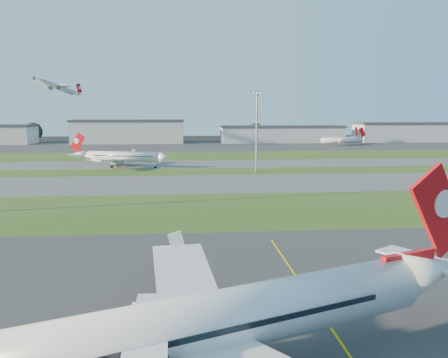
{
  "coord_description": "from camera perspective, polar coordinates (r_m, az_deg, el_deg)",
  "views": [
    {
      "loc": [
        -7.41,
        -32.27,
        18.71
      ],
      "look_at": [
        -0.81,
        46.03,
        7.0
      ],
      "focal_mm": 35.0,
      "sensor_mm": 36.0,
      "label": 1
    }
  ],
  "objects": [
    {
      "name": "ground",
      "position": [
        38.03,
        7.57,
        -21.08
      ],
      "size": [
        700.0,
        700.0,
        0.0
      ],
      "primitive_type": "plane",
      "color": "black",
      "rests_on": "ground"
    },
    {
      "name": "apron_near",
      "position": [
        38.03,
        7.57,
        -21.07
      ],
      "size": [
        300.0,
        70.0,
        0.01
      ],
      "primitive_type": "cube",
      "color": "#333335",
      "rests_on": "ground"
    },
    {
      "name": "grass_strip_a",
      "position": [
        86.64,
        0.21,
        -3.99
      ],
      "size": [
        300.0,
        34.0,
        0.01
      ],
      "primitive_type": "cube",
      "color": "#2E541C",
      "rests_on": "ground"
    },
    {
      "name": "taxiway_a",
      "position": [
        118.98,
        -1.18,
        -0.57
      ],
      "size": [
        300.0,
        32.0,
        0.01
      ],
      "primitive_type": "cube",
      "color": "#515154",
      "rests_on": "ground"
    },
    {
      "name": "grass_strip_b",
      "position": [
        143.68,
        -1.82,
        0.99
      ],
      "size": [
        300.0,
        18.0,
        0.01
      ],
      "primitive_type": "cube",
      "color": "#2E541C",
      "rests_on": "ground"
    },
    {
      "name": "taxiway_b",
      "position": [
        165.5,
        -2.22,
        1.98
      ],
      "size": [
        300.0,
        26.0,
        0.01
      ],
      "primitive_type": "cube",
      "color": "#515154",
      "rests_on": "ground"
    },
    {
      "name": "grass_strip_c",
      "position": [
        198.29,
        -2.65,
        3.06
      ],
      "size": [
        300.0,
        40.0,
        0.01
      ],
      "primitive_type": "cube",
      "color": "#2E541C",
      "rests_on": "ground"
    },
    {
      "name": "apron_far",
      "position": [
        258.05,
        -3.16,
        4.31
      ],
      "size": [
        400.0,
        80.0,
        0.01
      ],
      "primitive_type": "cube",
      "color": "#333335",
      "rests_on": "ground"
    },
    {
      "name": "yellow_line",
      "position": [
        39.31,
        15.18,
        -20.26
      ],
      "size": [
        0.25,
        60.0,
        0.02
      ],
      "primitive_type": "cube",
      "color": "gold",
      "rests_on": "ground"
    },
    {
      "name": "airliner_parked",
      "position": [
        31.4,
        -0.5,
        -18.3
      ],
      "size": [
        39.89,
        33.76,
        13.02
      ],
      "rotation": [
        0.0,
        0.0,
        0.35
      ],
      "color": "silver",
      "rests_on": "ground"
    },
    {
      "name": "airliner_taxiing",
      "position": [
        158.25,
        -13.15,
        2.85
      ],
      "size": [
        33.49,
        28.24,
        10.8
      ],
      "rotation": [
        0.0,
        0.0,
        2.83
      ],
      "color": "silver",
      "rests_on": "ground"
    },
    {
      "name": "airliner_departing",
      "position": [
        262.69,
        -21.23,
        11.29
      ],
      "size": [
        21.56,
        20.15,
        8.73
      ],
      "rotation": [
        0.0,
        0.0,
        0.75
      ],
      "color": "silver"
    },
    {
      "name": "mini_jet_near",
      "position": [
        279.75,
        15.88,
        4.99
      ],
      "size": [
        21.02,
        21.87,
        9.48
      ],
      "rotation": [
        0.0,
        0.0,
        0.81
      ],
      "color": "silver",
      "rests_on": "ground"
    },
    {
      "name": "mini_jet_far",
      "position": [
        270.57,
        15.18,
        4.91
      ],
      "size": [
        28.59,
        6.33,
        9.48
      ],
      "rotation": [
        0.0,
        0.0,
        0.12
      ],
      "color": "silver",
      "rests_on": "ground"
    },
    {
      "name": "light_mast_centre",
      "position": [
        142.1,
        4.29,
        6.88
      ],
      "size": [
        3.2,
        0.7,
        25.8
      ],
      "color": "gray",
      "rests_on": "ground"
    },
    {
      "name": "hangar_west",
      "position": [
        289.93,
        -12.33,
        6.1
      ],
      "size": [
        71.4,
        23.0,
        15.2
      ],
      "color": "#A8ABB1",
      "rests_on": "ground"
    },
    {
      "name": "hangar_east",
      "position": [
        294.26,
        7.48,
        5.86
      ],
      "size": [
        81.6,
        23.0,
        11.2
      ],
      "color": "#A8ABB1",
      "rests_on": "ground"
    },
    {
      "name": "hangar_far_east",
      "position": [
        330.22,
        24.78,
        5.61
      ],
      "size": [
        96.9,
        23.0,
        13.2
      ],
      "color": "#A8ABB1",
      "rests_on": "ground"
    },
    {
      "name": "tree_west",
      "position": [
        319.41,
        -23.67,
        5.69
      ],
      "size": [
        12.1,
        12.1,
        13.2
      ],
      "color": "black",
      "rests_on": "ground"
    },
    {
      "name": "tree_mid_west",
      "position": [
        298.81,
        -7.26,
        5.94
      ],
      "size": [
        9.9,
        9.9,
        10.8
      ],
      "color": "black",
      "rests_on": "ground"
    },
    {
      "name": "tree_mid_east",
      "position": [
        305.21,
        4.15,
        6.22
      ],
      "size": [
        11.55,
        11.55,
        12.6
      ],
      "color": "black",
      "rests_on": "ground"
    },
    {
      "name": "tree_east",
      "position": [
        323.58,
        17.51,
        5.87
      ],
      "size": [
        10.45,
        10.45,
        11.4
      ],
      "color": "black",
      "rests_on": "ground"
    }
  ]
}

